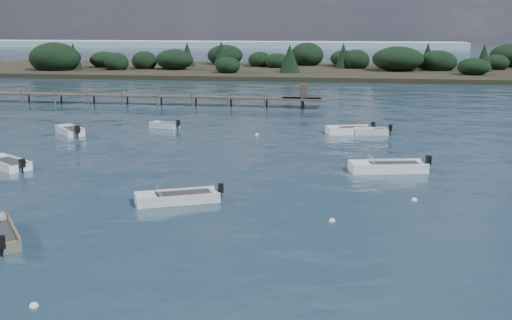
% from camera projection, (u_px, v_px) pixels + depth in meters
% --- Properties ---
extents(ground, '(400.00, 400.00, 0.00)m').
position_uv_depth(ground, '(281.00, 96.00, 85.81)').
color(ground, '#172936').
rests_on(ground, ground).
extents(tender_far_white, '(3.08, 1.84, 1.04)m').
position_uv_depth(tender_far_white, '(164.00, 126.00, 59.34)').
color(tender_far_white, silver).
rests_on(tender_far_white, ground).
extents(dinghy_mid_grey, '(4.38, 3.72, 1.16)m').
position_uv_depth(dinghy_mid_grey, '(6.00, 165.00, 43.06)').
color(dinghy_mid_grey, white).
rests_on(dinghy_mid_grey, ground).
extents(dinghy_mid_white_a, '(4.75, 3.41, 1.12)m').
position_uv_depth(dinghy_mid_white_a, '(177.00, 199.00, 34.72)').
color(dinghy_mid_white_a, silver).
rests_on(dinghy_mid_white_a, ground).
extents(dinghy_mid_white_b, '(5.42, 2.91, 1.32)m').
position_uv_depth(dinghy_mid_white_b, '(387.00, 169.00, 41.89)').
color(dinghy_mid_white_b, white).
rests_on(dinghy_mid_white_b, ground).
extents(tender_far_grey_b, '(3.31, 1.47, 1.12)m').
position_uv_depth(tender_far_grey_b, '(371.00, 133.00, 55.80)').
color(tender_far_grey_b, silver).
rests_on(tender_far_grey_b, ground).
extents(dinghy_extra_a, '(4.38, 2.88, 1.24)m').
position_uv_depth(dinghy_extra_a, '(349.00, 132.00, 56.26)').
color(dinghy_extra_a, white).
rests_on(dinghy_extra_a, ground).
extents(tender_far_grey, '(3.57, 3.68, 1.32)m').
position_uv_depth(tender_far_grey, '(70.00, 132.00, 55.90)').
color(tender_far_grey, silver).
rests_on(tender_far_grey, ground).
extents(buoy_a, '(0.32, 0.32, 0.32)m').
position_uv_depth(buoy_a, '(34.00, 307.00, 21.90)').
color(buoy_a, silver).
rests_on(buoy_a, ground).
extents(buoy_b, '(0.32, 0.32, 0.32)m').
position_uv_depth(buoy_b, '(332.00, 221.00, 31.34)').
color(buoy_b, silver).
rests_on(buoy_b, ground).
extents(buoy_d, '(0.32, 0.32, 0.32)m').
position_uv_depth(buoy_d, '(414.00, 200.00, 35.02)').
color(buoy_d, silver).
rests_on(buoy_d, ground).
extents(buoy_e, '(0.32, 0.32, 0.32)m').
position_uv_depth(buoy_e, '(257.00, 135.00, 55.60)').
color(buoy_e, silver).
rests_on(buoy_e, ground).
extents(buoy_extra_a, '(0.32, 0.32, 0.32)m').
position_uv_depth(buoy_extra_a, '(427.00, 173.00, 41.50)').
color(buoy_extra_a, silver).
rests_on(buoy_extra_a, ground).
extents(jetty, '(64.50, 3.20, 3.40)m').
position_uv_depth(jetty, '(91.00, 95.00, 77.35)').
color(jetty, '#4D4138').
rests_on(jetty, ground).
extents(far_headland, '(190.00, 40.00, 5.80)m').
position_uv_depth(far_headland, '(439.00, 64.00, 120.19)').
color(far_headland, black).
rests_on(far_headland, ground).
extents(distant_haze, '(280.00, 20.00, 2.40)m').
position_uv_depth(distant_haze, '(113.00, 47.00, 263.82)').
color(distant_haze, '#96ABBA').
rests_on(distant_haze, ground).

